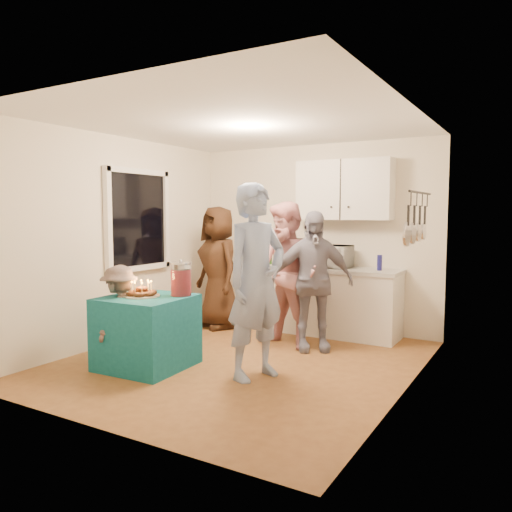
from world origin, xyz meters
The scene contains 19 objects.
floor centered at (0.00, 0.00, 0.00)m, with size 4.00×4.00×0.00m, color brown.
ceiling centered at (0.00, 0.00, 2.60)m, with size 4.00×4.00×0.00m, color white.
back_wall centered at (0.00, 2.00, 1.30)m, with size 3.60×3.60×0.00m, color silver.
left_wall centered at (-1.80, 0.00, 1.30)m, with size 4.00×4.00×0.00m, color silver.
right_wall centered at (1.80, 0.00, 1.30)m, with size 4.00×4.00×0.00m, color silver.
window_night centered at (-1.77, 0.30, 1.55)m, with size 0.04×1.00×1.20m, color black.
counter centered at (0.20, 1.70, 0.43)m, with size 2.20×0.58×0.86m, color white.
countertop centered at (0.20, 1.70, 0.89)m, with size 2.24×0.62×0.05m, color beige.
upper_cabinet centered at (0.50, 1.85, 1.95)m, with size 1.30×0.30×0.80m, color white.
pot_rack centered at (1.72, 0.70, 1.60)m, with size 0.12×1.00×0.60m, color black.
microwave centered at (0.37, 1.70, 1.06)m, with size 0.54×0.37×0.30m, color white.
party_table centered at (-0.77, -0.65, 0.38)m, with size 0.85×0.85×0.76m, color #105A6B.
donut_cake centered at (-0.81, -0.67, 0.85)m, with size 0.38×0.38×0.18m, color #381C0C, non-canonical shape.
punch_jar centered at (-0.49, -0.41, 0.93)m, with size 0.22×0.22×0.34m, color red.
man_birthday centered at (0.41, -0.35, 0.97)m, with size 0.71×0.47×1.94m, color #8B9FCB.
woman_back_left centered at (-1.16, 1.27, 0.87)m, with size 0.85×0.55×1.73m, color #502C16.
woman_back_center centered at (0.17, 0.81, 0.89)m, with size 0.87×0.67×1.78m, color #D26D7E.
woman_back_right centered at (0.48, 0.85, 0.84)m, with size 0.98×0.41×1.67m, color #120F33.
child_near_left centered at (-1.03, -0.77, 0.55)m, with size 0.71×0.41×1.09m, color #564745.
Camera 1 is at (2.87, -4.57, 1.65)m, focal length 35.00 mm.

